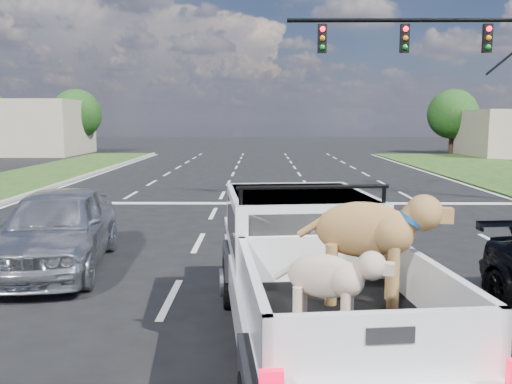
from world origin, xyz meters
The scene contains 8 objects.
ground centered at (0.00, 0.00, 0.00)m, with size 160.00×160.00×0.00m, color black.
road_markings centered at (0.00, 6.56, 0.01)m, with size 17.75×60.00×0.01m.
traffic_signal centered at (7.20, 10.50, 4.73)m, with size 9.11×0.31×7.00m.
building_left centered at (-20.00, 36.00, 2.20)m, with size 10.00×8.00×4.40m, color #B8A48C.
tree_far_c centered at (-16.00, 38.00, 3.29)m, with size 4.20×4.20×5.40m.
tree_far_d centered at (16.00, 38.00, 3.29)m, with size 4.20×4.20×5.40m.
pickup_truck centered at (0.38, -1.93, 0.99)m, with size 2.59×5.77×2.10m.
silver_sedan centered at (-4.25, 1.83, 0.79)m, with size 1.87×4.65×1.58m, color silver.
Camera 1 is at (-0.29, -8.44, 2.89)m, focal length 38.00 mm.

